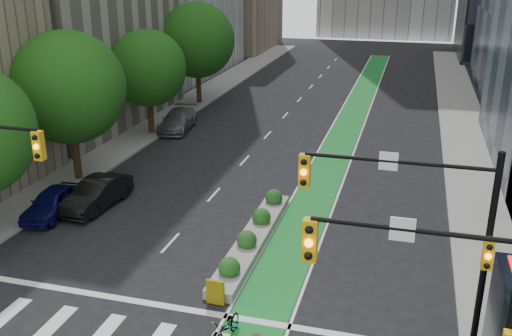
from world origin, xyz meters
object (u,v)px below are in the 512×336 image
Objects in this scene: bicycle at (227,328)px; parked_car_left_near at (52,202)px; parked_car_left_mid at (97,194)px; median_planter at (253,236)px; parked_car_left_far at (178,120)px.

parked_car_left_near is at bearing 153.98° from bicycle.
parked_car_left_mid is (1.66, 1.51, 0.05)m from parked_car_left_near.
bicycle is (1.11, -7.19, 0.14)m from median_planter.
bicycle is at bearing -70.36° from parked_car_left_far.
parked_car_left_near is 0.90× the size of parked_car_left_mid.
bicycle is 13.50m from parked_car_left_mid.
parked_car_left_far reaches higher than bicycle.
bicycle is 26.44m from parked_car_left_far.
median_planter is 10.71m from parked_car_left_near.
parked_car_left_far reaches higher than parked_car_left_near.
parked_car_left_near is 16.27m from parked_car_left_far.
parked_car_left_mid reaches higher than parked_car_left_far.
parked_car_left_mid reaches higher than bicycle.
median_planter reaches higher than bicycle.
median_planter is at bearing -5.32° from parked_car_left_near.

